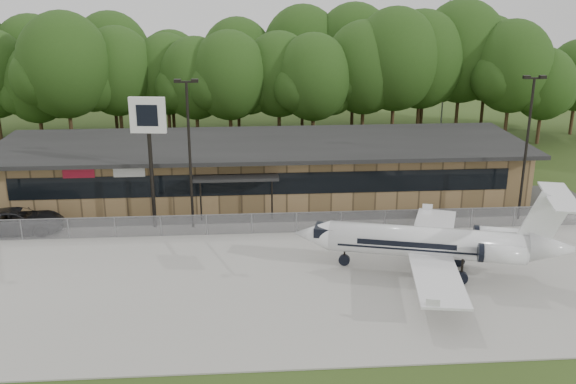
{
  "coord_description": "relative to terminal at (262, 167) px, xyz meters",
  "views": [
    {
      "loc": [
        -1.49,
        -25.03,
        16.15
      ],
      "look_at": [
        1.21,
        12.0,
        3.95
      ],
      "focal_mm": 40.0,
      "sensor_mm": 36.0,
      "label": 1
    }
  ],
  "objects": [
    {
      "name": "business_jet",
      "position": [
        9.43,
        -15.82,
        -0.27
      ],
      "size": [
        15.72,
        14.12,
        5.32
      ],
      "rotation": [
        0.0,
        0.0,
        -0.26
      ],
      "color": "white",
      "rests_on": "ground"
    },
    {
      "name": "fence",
      "position": [
        0.0,
        -8.94,
        -1.4
      ],
      "size": [
        46.0,
        0.04,
        1.52
      ],
      "color": "gray",
      "rests_on": "ground"
    },
    {
      "name": "terminal",
      "position": [
        0.0,
        0.0,
        0.0
      ],
      "size": [
        41.0,
        11.65,
        4.3
      ],
      "color": "olive",
      "rests_on": "ground"
    },
    {
      "name": "apron",
      "position": [
        0.0,
        -15.94,
        -2.14
      ],
      "size": [
        64.0,
        18.0,
        0.08
      ],
      "primitive_type": "cube",
      "color": "#9E9B93",
      "rests_on": "ground"
    },
    {
      "name": "pole_sign",
      "position": [
        -7.63,
        -7.15,
        4.75
      ],
      "size": [
        2.39,
        0.56,
        9.06
      ],
      "rotation": [
        0.0,
        0.0,
        -0.12
      ],
      "color": "black",
      "rests_on": "ground"
    },
    {
      "name": "parking_lot",
      "position": [
        0.0,
        -4.44,
        -2.15
      ],
      "size": [
        50.0,
        9.0,
        0.06
      ],
      "primitive_type": "cube",
      "color": "#383835",
      "rests_on": "ground"
    },
    {
      "name": "radio_mast",
      "position": [
        22.0,
        24.06,
        10.32
      ],
      "size": [
        0.2,
        0.2,
        25.0
      ],
      "primitive_type": "cylinder",
      "color": "gray",
      "rests_on": "ground"
    },
    {
      "name": "suv",
      "position": [
        -16.68,
        -7.35,
        -1.35
      ],
      "size": [
        6.04,
        3.01,
        1.64
      ],
      "primitive_type": "imported",
      "rotation": [
        0.0,
        0.0,
        1.62
      ],
      "color": "#28282A",
      "rests_on": "ground"
    },
    {
      "name": "ground",
      "position": [
        0.0,
        -23.94,
        -2.18
      ],
      "size": [
        160.0,
        160.0,
        0.0
      ],
      "primitive_type": "plane",
      "color": "#2F4117",
      "rests_on": "ground"
    },
    {
      "name": "light_pole_mid",
      "position": [
        -5.0,
        -7.44,
        3.8
      ],
      "size": [
        1.55,
        0.3,
        10.23
      ],
      "color": "black",
      "rests_on": "ground"
    },
    {
      "name": "light_pole_right",
      "position": [
        18.0,
        -7.44,
        3.8
      ],
      "size": [
        1.55,
        0.3,
        10.23
      ],
      "color": "black",
      "rests_on": "ground"
    },
    {
      "name": "treeline",
      "position": [
        0.0,
        18.06,
        5.32
      ],
      "size": [
        72.0,
        12.0,
        15.0
      ],
      "primitive_type": null,
      "color": "#1A3410",
      "rests_on": "ground"
    }
  ]
}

